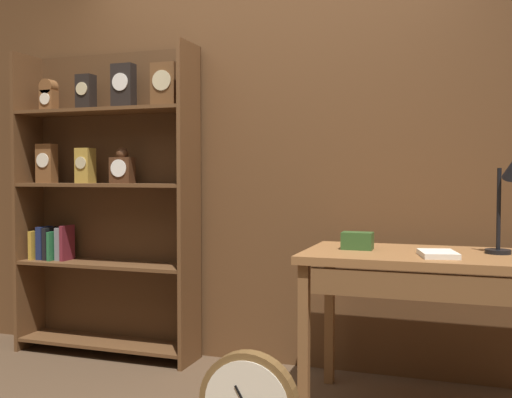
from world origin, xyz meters
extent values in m
cube|color=brown|center=(0.00, 1.35, 1.30)|extent=(4.80, 0.05, 2.60)
cube|color=brown|center=(-1.67, 1.14, 0.99)|extent=(0.02, 0.30, 1.99)
cube|color=brown|center=(-0.46, 1.14, 0.99)|extent=(0.03, 0.30, 1.99)
cube|color=#4B2F1A|center=(-1.07, 1.28, 0.99)|extent=(1.24, 0.01, 1.99)
cube|color=brown|center=(-1.07, 1.14, 0.08)|extent=(1.19, 0.29, 0.02)
cube|color=brown|center=(-1.07, 1.14, 0.60)|extent=(1.19, 0.29, 0.02)
cube|color=brown|center=(-1.07, 1.14, 1.11)|extent=(1.19, 0.29, 0.02)
cube|color=brown|center=(-1.07, 1.14, 1.59)|extent=(1.19, 0.29, 0.02)
cube|color=brown|center=(-1.50, 1.14, 1.67)|extent=(0.10, 0.08, 0.14)
cylinder|color=brown|center=(-1.50, 1.14, 1.77)|extent=(0.10, 0.08, 0.10)
cylinder|color=silver|center=(-1.50, 1.10, 1.69)|extent=(0.08, 0.01, 0.08)
cube|color=brown|center=(-1.51, 1.12, 1.26)|extent=(0.13, 0.08, 0.26)
cylinder|color=silver|center=(-1.51, 1.08, 1.28)|extent=(0.10, 0.01, 0.10)
cube|color=black|center=(-1.19, 1.12, 1.72)|extent=(0.11, 0.09, 0.23)
cylinder|color=#C6B78C|center=(-1.19, 1.08, 1.73)|extent=(0.08, 0.01, 0.08)
cube|color=#B28C38|center=(-1.20, 1.12, 1.24)|extent=(0.10, 0.09, 0.23)
cylinder|color=#C6B78C|center=(-1.20, 1.07, 1.26)|extent=(0.08, 0.01, 0.08)
cube|color=black|center=(-0.92, 1.14, 1.74)|extent=(0.15, 0.08, 0.28)
cylinder|color=silver|center=(-0.92, 1.09, 1.77)|extent=(0.11, 0.01, 0.11)
cube|color=#472816|center=(-0.93, 1.13, 1.21)|extent=(0.15, 0.08, 0.17)
sphere|color=#472816|center=(-0.93, 1.13, 1.31)|extent=(0.08, 0.08, 0.08)
cylinder|color=white|center=(-0.93, 1.09, 1.22)|extent=(0.11, 0.01, 0.11)
cube|color=brown|center=(-0.62, 1.12, 1.74)|extent=(0.16, 0.08, 0.27)
cylinder|color=#C6B78C|center=(-0.62, 1.08, 1.76)|extent=(0.12, 0.01, 0.12)
cube|color=#B78C2D|center=(-1.60, 1.12, 0.70)|extent=(0.03, 0.13, 0.19)
cube|color=#19234C|center=(-1.55, 1.14, 0.72)|extent=(0.04, 0.13, 0.22)
cube|color=black|center=(-1.50, 1.15, 0.72)|extent=(0.03, 0.15, 0.22)
cube|color=#236638|center=(-1.45, 1.13, 0.70)|extent=(0.02, 0.17, 0.19)
cube|color=slate|center=(-1.41, 1.15, 0.72)|extent=(0.04, 0.13, 0.22)
cube|color=maroon|center=(-1.37, 1.14, 0.72)|extent=(0.03, 0.14, 0.23)
cube|color=brown|center=(0.99, 0.80, 0.78)|extent=(1.23, 0.68, 0.04)
cube|color=brown|center=(0.43, 0.52, 0.38)|extent=(0.05, 0.05, 0.76)
cube|color=brown|center=(0.43, 1.09, 0.38)|extent=(0.05, 0.05, 0.76)
cube|color=brown|center=(0.99, 0.49, 0.69)|extent=(1.04, 0.03, 0.12)
cylinder|color=black|center=(1.30, 0.89, 0.81)|extent=(0.12, 0.12, 0.02)
cylinder|color=black|center=(1.30, 0.89, 1.02)|extent=(0.02, 0.02, 0.39)
cube|color=#2D5123|center=(0.63, 0.83, 0.85)|extent=(0.16, 0.10, 0.09)
cube|color=silver|center=(1.03, 0.68, 0.81)|extent=(0.21, 0.25, 0.02)
camera|label=1|loc=(1.13, -2.20, 1.18)|focal=41.89mm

